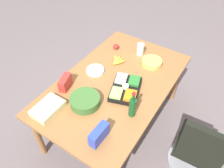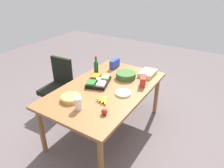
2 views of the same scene
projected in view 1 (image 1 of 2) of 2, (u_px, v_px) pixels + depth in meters
ground_plane at (115, 122)px, 3.10m from camera, size 10.00×10.00×0.00m
conference_table at (115, 87)px, 2.60m from camera, size 1.91×1.17×0.78m
office_chair at (197, 151)px, 2.39m from camera, size 0.56×0.56×0.96m
veggie_tray at (125, 88)px, 2.43m from camera, size 0.49×0.42×0.09m
paper_plate_stack at (95, 70)px, 2.68m from camera, size 0.28×0.28×0.03m
banana_bunch at (117, 61)px, 2.79m from camera, size 0.19×0.19×0.04m
mayo_jar at (140, 49)px, 2.88m from camera, size 0.10×0.10×0.16m
wine_bottle at (133, 107)px, 2.14m from camera, size 0.08×0.08×0.32m
chip_bag_red at (65, 82)px, 2.45m from camera, size 0.21×0.14×0.14m
chip_bowl at (152, 62)px, 2.76m from camera, size 0.27×0.27×0.06m
salad_bowl at (85, 101)px, 2.29m from camera, size 0.40×0.40×0.09m
apple_red at (116, 47)px, 2.99m from camera, size 0.09×0.09×0.08m
chip_bag_blue at (99, 134)px, 1.97m from camera, size 0.22×0.08×0.15m
sheet_cake at (48, 108)px, 2.23m from camera, size 0.32×0.22×0.07m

